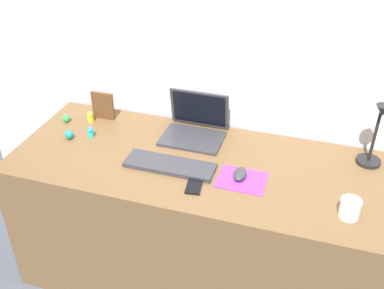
# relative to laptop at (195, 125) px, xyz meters

# --- Properties ---
(ground_plane) EXTENTS (6.00, 6.00, 0.00)m
(ground_plane) POSITION_rel_laptop_xyz_m (0.09, -0.23, -0.79)
(ground_plane) COLOR #474C56
(back_wall) EXTENTS (2.95, 0.05, 1.44)m
(back_wall) POSITION_rel_laptop_xyz_m (0.09, 0.16, -0.07)
(back_wall) COLOR silver
(back_wall) RESTS_ON ground_plane
(desk) EXTENTS (1.75, 0.70, 0.74)m
(desk) POSITION_rel_laptop_xyz_m (0.09, -0.23, -0.42)
(desk) COLOR brown
(desk) RESTS_ON ground_plane
(laptop) EXTENTS (0.30, 0.25, 0.21)m
(laptop) POSITION_rel_laptop_xyz_m (0.00, 0.00, 0.00)
(laptop) COLOR #333338
(laptop) RESTS_ON desk
(keyboard) EXTENTS (0.41, 0.13, 0.02)m
(keyboard) POSITION_rel_laptop_xyz_m (-0.03, -0.30, -0.04)
(keyboard) COLOR #333338
(keyboard) RESTS_ON desk
(mousepad) EXTENTS (0.21, 0.17, 0.00)m
(mousepad) POSITION_rel_laptop_xyz_m (0.30, -0.30, -0.05)
(mousepad) COLOR purple
(mousepad) RESTS_ON desk
(mouse) EXTENTS (0.06, 0.10, 0.03)m
(mouse) POSITION_rel_laptop_xyz_m (0.29, -0.29, -0.03)
(mouse) COLOR #333338
(mouse) RESTS_ON mousepad
(cell_phone) EXTENTS (0.08, 0.14, 0.01)m
(cell_phone) POSITION_rel_laptop_xyz_m (0.12, -0.40, -0.05)
(cell_phone) COLOR black
(cell_phone) RESTS_ON desk
(desk_lamp) EXTENTS (0.11, 0.14, 0.32)m
(desk_lamp) POSITION_rel_laptop_xyz_m (0.83, -0.02, 0.10)
(desk_lamp) COLOR black
(desk_lamp) RESTS_ON desk
(picture_frame) EXTENTS (0.12, 0.02, 0.15)m
(picture_frame) POSITION_rel_laptop_xyz_m (-0.51, 0.01, 0.02)
(picture_frame) COLOR brown
(picture_frame) RESTS_ON desk
(coffee_mug) EXTENTS (0.08, 0.08, 0.08)m
(coffee_mug) POSITION_rel_laptop_xyz_m (0.75, -0.40, -0.01)
(coffee_mug) COLOR white
(coffee_mug) RESTS_ON desk
(toy_figurine_green) EXTENTS (0.04, 0.04, 0.04)m
(toy_figurine_green) POSITION_rel_laptop_xyz_m (-0.68, -0.08, -0.03)
(toy_figurine_green) COLOR green
(toy_figurine_green) RESTS_ON desk
(toy_figurine_teal) EXTENTS (0.04, 0.04, 0.05)m
(toy_figurine_teal) POSITION_rel_laptop_xyz_m (-0.58, -0.23, -0.03)
(toy_figurine_teal) COLOR teal
(toy_figurine_teal) RESTS_ON desk
(toy_figurine_yellow) EXTENTS (0.03, 0.03, 0.06)m
(toy_figurine_yellow) POSITION_rel_laptop_xyz_m (-0.56, -0.04, -0.02)
(toy_figurine_yellow) COLOR yellow
(toy_figurine_yellow) RESTS_ON desk
(toy_figurine_cyan) EXTENTS (0.03, 0.03, 0.05)m
(toy_figurine_cyan) POSITION_rel_laptop_xyz_m (-0.49, -0.18, -0.03)
(toy_figurine_cyan) COLOR #28B7CC
(toy_figurine_cyan) RESTS_ON desk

